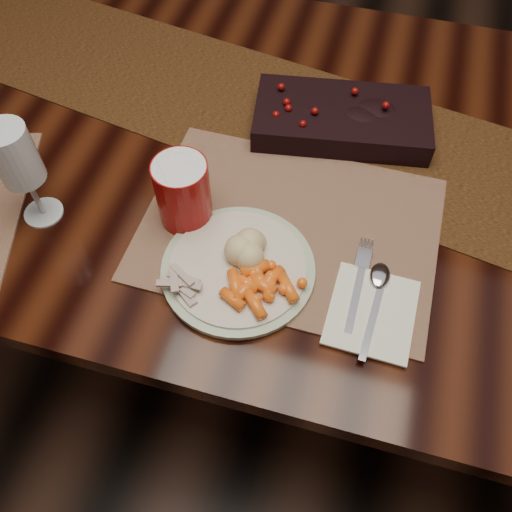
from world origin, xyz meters
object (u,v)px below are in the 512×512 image
(baby_carrots, at_px, (261,290))
(turkey_shreds, at_px, (179,282))
(dining_table, at_px, (290,259))
(wine_glass, at_px, (25,176))
(centerpiece, at_px, (342,116))
(red_cup, at_px, (183,193))
(placemat_main, at_px, (290,228))
(mashed_potatoes, at_px, (245,244))
(dinner_plate, at_px, (238,268))
(napkin, at_px, (372,312))

(baby_carrots, distance_m, turkey_shreds, 0.13)
(baby_carrots, bearing_deg, dining_table, 92.09)
(dining_table, distance_m, wine_glass, 0.67)
(centerpiece, relative_size, red_cup, 2.67)
(turkey_shreds, relative_size, wine_glass, 0.33)
(placemat_main, bearing_deg, mashed_potatoes, -123.90)
(centerpiece, bearing_deg, dinner_plate, -104.95)
(wine_glass, bearing_deg, mashed_potatoes, 0.31)
(centerpiece, distance_m, baby_carrots, 0.41)
(dining_table, distance_m, napkin, 0.53)
(dining_table, distance_m, mashed_potatoes, 0.50)
(dining_table, relative_size, napkin, 12.01)
(centerpiece, xyz_separation_m, wine_glass, (-0.46, -0.34, 0.06))
(dining_table, xyz_separation_m, wine_glass, (-0.40, -0.27, 0.47))
(placemat_main, distance_m, turkey_shreds, 0.22)
(dining_table, height_order, placemat_main, placemat_main)
(dinner_plate, bearing_deg, mashed_potatoes, 79.67)
(mashed_potatoes, bearing_deg, centerpiece, 74.71)
(napkin, xyz_separation_m, red_cup, (-0.34, 0.10, 0.06))
(napkin, bearing_deg, dinner_plate, 176.67)
(turkey_shreds, distance_m, red_cup, 0.15)
(baby_carrots, xyz_separation_m, mashed_potatoes, (-0.04, 0.07, 0.01))
(dining_table, relative_size, mashed_potatoes, 20.53)
(dining_table, bearing_deg, red_cup, -126.22)
(wine_glass, bearing_deg, red_cup, 13.50)
(baby_carrots, bearing_deg, wine_glass, 171.12)
(turkey_shreds, bearing_deg, wine_glass, 163.69)
(napkin, bearing_deg, mashed_potatoes, 169.79)
(placemat_main, bearing_deg, centerpiece, 82.32)
(mashed_potatoes, height_order, wine_glass, wine_glass)
(baby_carrots, bearing_deg, dinner_plate, 140.71)
(mashed_potatoes, relative_size, napkin, 0.58)
(dinner_plate, bearing_deg, centerpiece, 75.05)
(dining_table, bearing_deg, centerpiece, 50.65)
(dining_table, bearing_deg, wine_glass, -145.96)
(red_cup, bearing_deg, turkey_shreds, -74.19)
(baby_carrots, xyz_separation_m, napkin, (0.17, 0.02, -0.02))
(dinner_plate, bearing_deg, napkin, -5.04)
(mashed_potatoes, distance_m, turkey_shreds, 0.12)
(baby_carrots, relative_size, mashed_potatoes, 1.26)
(centerpiece, bearing_deg, napkin, -72.55)
(turkey_shreds, height_order, napkin, turkey_shreds)
(placemat_main, height_order, baby_carrots, baby_carrots)
(dining_table, xyz_separation_m, red_cup, (-0.15, -0.21, 0.44))
(centerpiece, relative_size, placemat_main, 0.67)
(centerpiece, xyz_separation_m, red_cup, (-0.22, -0.29, 0.03))
(centerpiece, distance_m, wine_glass, 0.58)
(dining_table, relative_size, wine_glass, 9.27)
(turkey_shreds, bearing_deg, napkin, 7.63)
(mashed_potatoes, xyz_separation_m, wine_glass, (-0.37, -0.00, 0.05))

